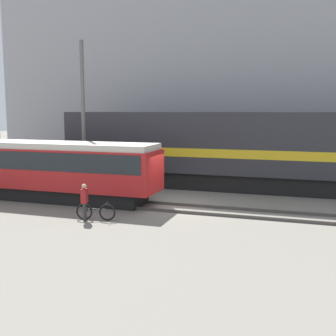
{
  "coord_description": "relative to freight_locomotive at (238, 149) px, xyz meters",
  "views": [
    {
      "loc": [
        6.31,
        -19.13,
        4.62
      ],
      "look_at": [
        -0.14,
        0.45,
        1.8
      ],
      "focal_mm": 45.0,
      "sensor_mm": 36.0,
      "label": 1
    }
  ],
  "objects": [
    {
      "name": "ground_plane",
      "position": [
        -2.52,
        -5.42,
        -2.38
      ],
      "size": [
        120.0,
        120.0,
        0.0
      ],
      "primitive_type": "plane",
      "color": "slate"
    },
    {
      "name": "track_near",
      "position": [
        -2.52,
        -5.97,
        -2.31
      ],
      "size": [
        60.0,
        1.5,
        0.14
      ],
      "color": "#47423D",
      "rests_on": "ground"
    },
    {
      "name": "track_far",
      "position": [
        -2.52,
        0.0,
        -2.31
      ],
      "size": [
        60.0,
        1.51,
        0.14
      ],
      "color": "#47423D",
      "rests_on": "ground"
    },
    {
      "name": "building_backdrop",
      "position": [
        -2.52,
        7.54,
        5.58
      ],
      "size": [
        34.76,
        6.0,
        15.92
      ],
      "color": "#99999E",
      "rests_on": "ground"
    },
    {
      "name": "freight_locomotive",
      "position": [
        0.0,
        0.0,
        0.0
      ],
      "size": [
        20.99,
        3.04,
        5.13
      ],
      "color": "black",
      "rests_on": "ground"
    },
    {
      "name": "streetcar",
      "position": [
        -9.08,
        -5.97,
        -0.66
      ],
      "size": [
        12.26,
        2.54,
        3.02
      ],
      "color": "black",
      "rests_on": "ground"
    },
    {
      "name": "bicycle",
      "position": [
        -4.57,
        -8.98,
        -2.02
      ],
      "size": [
        1.7,
        0.51,
        0.78
      ],
      "color": "black",
      "rests_on": "ground"
    },
    {
      "name": "person",
      "position": [
        -4.96,
        -9.21,
        -1.43
      ],
      "size": [
        0.29,
        0.4,
        1.58
      ],
      "color": "#333333",
      "rests_on": "ground"
    },
    {
      "name": "utility_pole_center",
      "position": [
        -8.44,
        -2.99,
        1.89
      ],
      "size": [
        0.22,
        0.22,
        8.55
      ],
      "color": "#595959",
      "rests_on": "ground"
    }
  ]
}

